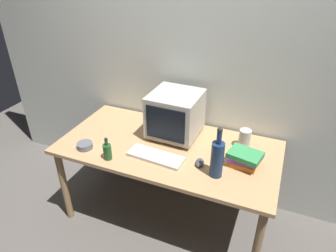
% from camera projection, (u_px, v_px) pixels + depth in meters
% --- Properties ---
extents(ground_plane, '(6.00, 6.00, 0.00)m').
position_uv_depth(ground_plane, '(168.00, 213.00, 2.73)').
color(ground_plane, '#56514C').
extents(back_wall, '(4.00, 0.08, 2.50)m').
position_uv_depth(back_wall, '(190.00, 63.00, 2.48)').
color(back_wall, beige).
rests_on(back_wall, ground).
extents(desk, '(1.70, 0.84, 0.73)m').
position_uv_depth(desk, '(168.00, 154.00, 2.40)').
color(desk, tan).
rests_on(desk, ground).
extents(crt_monitor, '(0.39, 0.40, 0.37)m').
position_uv_depth(crt_monitor, '(175.00, 114.00, 2.40)').
color(crt_monitor, '#B2AD9E').
rests_on(crt_monitor, desk).
extents(keyboard, '(0.43, 0.18, 0.02)m').
position_uv_depth(keyboard, '(156.00, 156.00, 2.22)').
color(keyboard, beige).
rests_on(keyboard, desk).
extents(computer_mouse, '(0.08, 0.11, 0.04)m').
position_uv_depth(computer_mouse, '(200.00, 163.00, 2.15)').
color(computer_mouse, '#3F3F47').
rests_on(computer_mouse, desk).
extents(bottle_tall, '(0.09, 0.09, 0.38)m').
position_uv_depth(bottle_tall, '(217.00, 158.00, 1.99)').
color(bottle_tall, navy).
rests_on(bottle_tall, desk).
extents(bottle_short, '(0.06, 0.06, 0.18)m').
position_uv_depth(bottle_short, '(107.00, 151.00, 2.19)').
color(bottle_short, '#1E4C23').
rests_on(bottle_short, desk).
extents(book_stack, '(0.25, 0.21, 0.11)m').
position_uv_depth(book_stack, '(244.00, 158.00, 2.12)').
color(book_stack, orange).
rests_on(book_stack, desk).
extents(cd_spindle, '(0.12, 0.12, 0.04)m').
position_uv_depth(cd_spindle, '(85.00, 146.00, 2.33)').
color(cd_spindle, '#595B66').
rests_on(cd_spindle, desk).
extents(metal_canister, '(0.09, 0.09, 0.15)m').
position_uv_depth(metal_canister, '(245.00, 139.00, 2.31)').
color(metal_canister, '#B7B2A8').
rests_on(metal_canister, desk).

